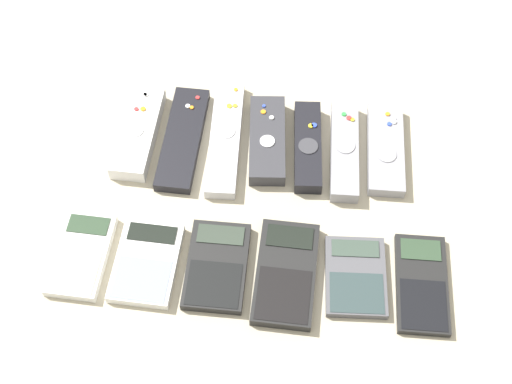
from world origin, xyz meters
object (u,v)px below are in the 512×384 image
object	(u,v)px
calculator_4	(356,276)
calculator_5	(422,284)
remote_0	(138,132)
remote_2	(225,138)
remote_4	(308,146)
calculator_3	(286,273)
remote_6	(386,149)
calculator_1	(146,263)
remote_3	(267,140)
calculator_0	(81,255)
remote_1	(183,139)
calculator_2	(217,266)
remote_5	(344,150)

from	to	relation	value
calculator_4	calculator_5	world-z (taller)	same
remote_0	remote_2	world-z (taller)	remote_0
remote_4	calculator_3	size ratio (longest dim) A/B	1.01
remote_6	calculator_1	world-z (taller)	remote_6
remote_3	calculator_0	distance (m)	0.33
calculator_4	calculator_5	bearing A→B (deg)	-4.32
remote_0	remote_3	distance (m)	0.21
calculator_1	calculator_5	size ratio (longest dim) A/B	0.89
calculator_3	calculator_0	bearing A→B (deg)	-178.80
remote_2	calculator_1	distance (m)	0.24
remote_3	remote_4	bearing A→B (deg)	-10.32
remote_1	calculator_2	size ratio (longest dim) A/B	1.43
calculator_0	calculator_5	distance (m)	0.48
remote_3	calculator_4	bearing A→B (deg)	-61.62
remote_2	calculator_4	world-z (taller)	remote_2
remote_5	remote_6	world-z (taller)	remote_5
remote_0	remote_3	world-z (taller)	remote_0
remote_3	remote_5	bearing A→B (deg)	-8.11
calculator_0	calculator_4	world-z (taller)	calculator_0
calculator_5	calculator_3	bearing A→B (deg)	179.90
calculator_0	remote_0	bearing A→B (deg)	81.25
calculator_2	calculator_4	distance (m)	0.20
remote_2	calculator_2	xyz separation A→B (m)	(0.01, -0.22, -0.00)
remote_2	calculator_3	size ratio (longest dim) A/B	1.35
calculator_2	calculator_3	bearing A→B (deg)	-1.57
remote_4	remote_1	bearing A→B (deg)	176.59
calculator_2	calculator_5	size ratio (longest dim) A/B	0.93
calculator_1	calculator_4	distance (m)	0.30
remote_2	remote_3	world-z (taller)	remote_3
remote_4	calculator_1	size ratio (longest dim) A/B	1.23
remote_6	calculator_1	bearing A→B (deg)	-146.49
calculator_0	calculator_5	size ratio (longest dim) A/B	0.92
remote_0	calculator_5	size ratio (longest dim) A/B	1.16
calculator_5	calculator_4	bearing A→B (deg)	177.52
remote_2	calculator_5	distance (m)	0.38
calculator_0	calculator_2	size ratio (longest dim) A/B	0.99
remote_3	calculator_2	size ratio (longest dim) A/B	1.17
calculator_0	remote_6	bearing A→B (deg)	29.75
calculator_1	calculator_3	xyz separation A→B (m)	(0.20, -0.00, 0.00)
remote_3	calculator_1	size ratio (longest dim) A/B	1.21
remote_5	calculator_3	distance (m)	0.23
remote_4	calculator_5	xyz separation A→B (m)	(0.17, -0.22, -0.01)
remote_3	calculator_1	distance (m)	0.27
remote_5	calculator_2	distance (m)	0.28
remote_4	calculator_0	xyz separation A→B (m)	(-0.31, -0.21, -0.00)
remote_1	calculator_1	distance (m)	0.22
remote_4	calculator_3	xyz separation A→B (m)	(-0.02, -0.22, -0.00)
remote_5	calculator_4	world-z (taller)	remote_5
remote_1	calculator_3	bearing A→B (deg)	-49.21
calculator_5	remote_1	bearing A→B (deg)	148.57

